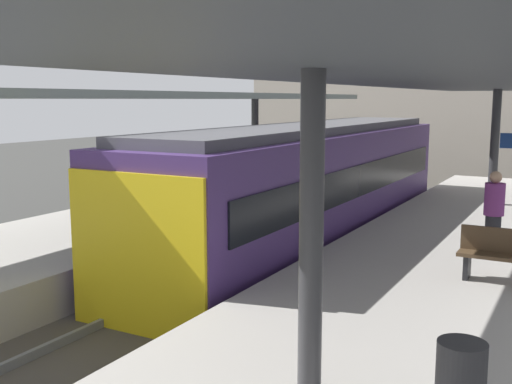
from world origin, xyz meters
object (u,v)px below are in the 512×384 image
(platform_bench, at_px, (504,254))
(commuter_train, at_px, (310,187))
(passenger_near_bench, at_px, (177,167))
(passenger_mid_platform, at_px, (494,214))

(platform_bench, bearing_deg, commuter_train, 143.38)
(passenger_near_bench, relative_size, passenger_mid_platform, 1.06)
(passenger_mid_platform, bearing_deg, passenger_near_bench, 162.31)
(commuter_train, xyz_separation_m, platform_bench, (5.04, -3.75, -0.26))
(platform_bench, distance_m, passenger_mid_platform, 1.59)
(platform_bench, xyz_separation_m, passenger_mid_platform, (-0.38, 1.49, 0.38))
(platform_bench, relative_size, passenger_near_bench, 0.81)
(commuter_train, height_order, passenger_near_bench, commuter_train)
(commuter_train, xyz_separation_m, passenger_near_bench, (-4.69, 0.73, 0.17))
(passenger_near_bench, height_order, passenger_mid_platform, passenger_near_bench)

